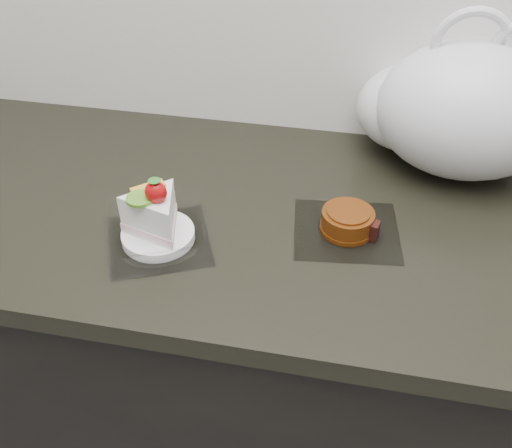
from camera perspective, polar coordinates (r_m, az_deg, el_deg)
counter at (r=1.36m, az=2.26°, el=-13.85°), size 2.04×0.64×0.90m
cake_tray at (r=0.97m, az=-9.89°, el=-0.10°), size 0.22×0.22×0.13m
mooncake_wrap at (r=1.00m, az=9.20°, el=0.09°), size 0.20×0.19×0.04m
plastic_bag at (r=1.17m, az=19.44°, el=10.79°), size 0.42×0.33×0.32m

